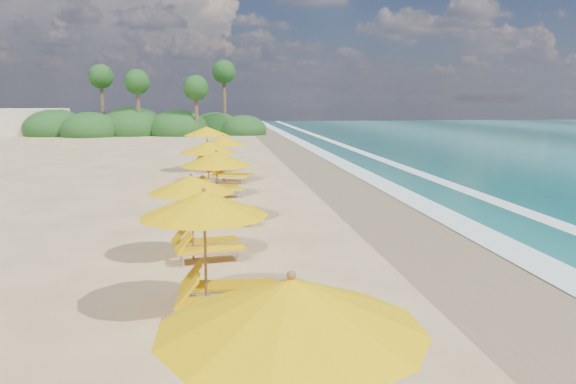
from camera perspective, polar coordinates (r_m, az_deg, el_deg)
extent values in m
plane|color=tan|center=(16.31, 0.00, -4.16)|extent=(160.00, 160.00, 0.00)
cube|color=#8A7052|center=(17.28, 13.30, -3.62)|extent=(4.00, 160.00, 0.01)
cube|color=white|center=(17.85, 17.82, -3.32)|extent=(1.20, 160.00, 0.01)
cube|color=white|center=(19.32, 25.90, -2.90)|extent=(0.80, 160.00, 0.01)
cone|color=#F1B605|center=(4.86, 0.34, -11.51)|extent=(2.91, 2.91, 0.47)
sphere|color=olive|center=(4.77, 0.34, -8.59)|extent=(0.08, 0.08, 0.08)
cylinder|color=olive|center=(10.10, -8.54, -6.38)|extent=(0.06, 0.06, 2.24)
cone|color=#F1B605|center=(9.89, -8.67, -1.19)|extent=(2.38, 2.38, 0.45)
sphere|color=olive|center=(9.85, -8.71, 0.24)|extent=(0.08, 0.08, 0.08)
cylinder|color=olive|center=(13.57, -9.86, -2.71)|extent=(0.05, 0.05, 2.04)
cone|color=#F1B605|center=(13.42, -9.96, 0.83)|extent=(2.43, 2.43, 0.41)
sphere|color=olive|center=(13.39, -9.99, 1.79)|extent=(0.07, 0.07, 0.07)
cylinder|color=olive|center=(17.42, -7.34, 0.39)|extent=(0.06, 0.06, 2.23)
cone|color=#F1B605|center=(17.29, -7.40, 3.41)|extent=(2.53, 2.53, 0.45)
sphere|color=olive|center=(17.27, -7.42, 4.23)|extent=(0.08, 0.08, 0.08)
cylinder|color=olive|center=(22.07, -8.21, 2.25)|extent=(0.05, 0.05, 2.18)
cone|color=#F1B605|center=(21.98, -8.27, 4.60)|extent=(2.70, 2.70, 0.44)
sphere|color=olive|center=(21.96, -8.28, 5.23)|extent=(0.08, 0.08, 0.08)
cylinder|color=olive|center=(26.06, -6.63, 3.35)|extent=(0.05, 0.05, 2.13)
cone|color=#F1B605|center=(25.97, -6.67, 5.30)|extent=(2.80, 2.80, 0.43)
sphere|color=olive|center=(25.96, -6.68, 5.82)|extent=(0.08, 0.08, 0.08)
cylinder|color=olive|center=(30.04, -8.36, 4.37)|extent=(0.06, 0.06, 2.38)
cone|color=#F1B605|center=(29.97, -8.41, 6.25)|extent=(3.12, 3.12, 0.48)
sphere|color=olive|center=(29.96, -8.42, 6.76)|extent=(0.08, 0.08, 0.08)
ellipsoid|color=#163D14|center=(60.92, -11.23, 6.38)|extent=(6.40, 6.40, 4.16)
ellipsoid|color=#163D14|center=(62.43, -15.78, 6.35)|extent=(7.20, 7.20, 4.68)
ellipsoid|color=#163D14|center=(61.18, -19.77, 5.98)|extent=(6.00, 6.00, 3.90)
ellipsoid|color=#163D14|center=(62.80, -7.44, 6.50)|extent=(5.60, 5.60, 3.64)
ellipsoid|color=#163D14|center=(64.07, -22.91, 5.98)|extent=(6.60, 6.60, 4.29)
ellipsoid|color=#163D14|center=(60.88, -4.60, 6.40)|extent=(5.00, 5.00, 3.25)
cylinder|color=brown|center=(58.76, -9.45, 8.15)|extent=(0.36, 0.36, 5.00)
sphere|color=#163D14|center=(58.75, -9.52, 10.59)|extent=(2.60, 2.60, 2.60)
cylinder|color=brown|center=(60.24, -15.19, 8.27)|extent=(0.36, 0.36, 5.60)
sphere|color=#163D14|center=(60.26, -15.31, 10.93)|extent=(2.60, 2.60, 2.60)
cylinder|color=brown|center=(62.86, -18.62, 8.42)|extent=(0.36, 0.36, 6.20)
sphere|color=#163D14|center=(62.90, -18.77, 11.24)|extent=(2.60, 2.60, 2.60)
cylinder|color=brown|center=(62.72, -6.58, 9.13)|extent=(0.36, 0.36, 6.80)
sphere|color=#163D14|center=(62.78, -6.64, 12.23)|extent=(2.60, 2.60, 2.60)
cube|color=beige|center=(66.80, -25.00, 6.61)|extent=(7.00, 5.00, 2.80)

